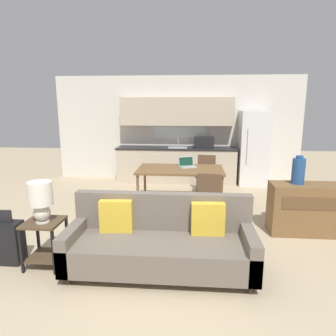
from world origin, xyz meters
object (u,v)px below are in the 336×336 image
(refrigerator, at_px, (253,148))
(vase, at_px, (298,171))
(couch, at_px, (161,243))
(side_table, at_px, (45,236))
(dining_table, at_px, (180,171))
(credenza, at_px, (307,209))
(dining_chair_near_right, at_px, (209,194))
(laptop, at_px, (187,164))
(suitcase, at_px, (4,242))
(table_lamp, at_px, (41,199))
(dining_chair_far_right, at_px, (206,173))

(refrigerator, distance_m, vase, 2.96)
(couch, xyz_separation_m, side_table, (-1.43, -0.03, 0.05))
(dining_table, distance_m, credenza, 2.35)
(vase, bearing_deg, dining_table, 147.70)
(dining_chair_near_right, height_order, laptop, laptop)
(vase, xyz_separation_m, suitcase, (-3.96, -1.25, -0.71))
(side_table, distance_m, credenza, 3.79)
(dining_table, height_order, table_lamp, table_lamp)
(dining_table, distance_m, laptop, 0.25)
(table_lamp, bearing_deg, suitcase, 174.01)
(dining_chair_near_right, xyz_separation_m, laptop, (-0.40, 1.01, 0.30))
(suitcase, bearing_deg, vase, 17.49)
(side_table, distance_m, laptop, 3.14)
(dining_table, height_order, couch, couch)
(refrigerator, distance_m, laptop, 2.28)
(couch, xyz_separation_m, credenza, (2.14, 1.22, 0.05))
(credenza, bearing_deg, couch, -150.35)
(side_table, bearing_deg, table_lamp, -71.68)
(refrigerator, distance_m, dining_chair_near_right, 2.92)
(vase, xyz_separation_m, laptop, (-1.70, 1.34, -0.20))
(dining_chair_near_right, height_order, suitcase, dining_chair_near_right)
(couch, bearing_deg, vase, 32.30)
(couch, bearing_deg, dining_chair_near_right, 67.27)
(refrigerator, relative_size, side_table, 3.13)
(table_lamp, relative_size, dining_chair_far_right, 0.58)
(dining_chair_near_right, bearing_deg, vase, 171.32)
(couch, distance_m, laptop, 2.64)
(refrigerator, relative_size, dining_chair_far_right, 2.11)
(laptop, xyz_separation_m, suitcase, (-2.25, -2.59, -0.52))
(vase, height_order, suitcase, vase)
(dining_chair_near_right, bearing_deg, side_table, 43.28)
(side_table, bearing_deg, couch, 1.22)
(table_lamp, height_order, dining_chair_near_right, table_lamp)
(dining_table, xyz_separation_m, vase, (1.83, -1.16, 0.30))
(couch, relative_size, laptop, 5.62)
(dining_table, relative_size, side_table, 2.85)
(dining_table, height_order, dining_chair_far_right, dining_chair_far_right)
(couch, distance_m, side_table, 1.43)
(dining_table, distance_m, vase, 2.19)
(dining_chair_far_right, bearing_deg, dining_table, -118.09)
(refrigerator, relative_size, dining_table, 1.10)
(couch, bearing_deg, table_lamp, -177.46)
(side_table, height_order, laptop, laptop)
(couch, bearing_deg, dining_table, 86.77)
(dining_table, relative_size, laptop, 4.25)
(dining_chair_near_right, xyz_separation_m, suitcase, (-2.65, -1.58, -0.22))
(table_lamp, bearing_deg, dining_chair_near_right, 38.27)
(dining_table, bearing_deg, suitcase, -131.48)
(refrigerator, distance_m, side_table, 5.39)
(dining_table, height_order, dining_chair_near_right, dining_chair_near_right)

